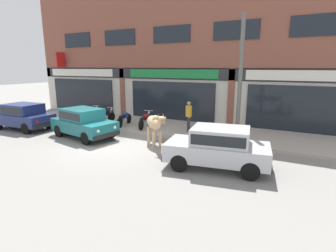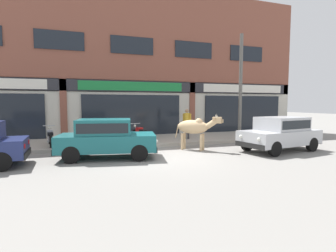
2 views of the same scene
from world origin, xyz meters
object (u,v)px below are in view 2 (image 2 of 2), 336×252
(car_0, at_px, (280,132))
(cow, at_px, (195,127))
(motorcycle_0, at_px, (50,137))
(motorcycle_1, at_px, (80,137))
(motorcycle_3, at_px, (140,134))
(pedestrian, at_px, (187,121))
(utility_pole, at_px, (241,87))
(motorcycle_2, at_px, (113,135))
(car_1, at_px, (106,137))

(car_0, bearing_deg, cow, 157.42)
(motorcycle_0, bearing_deg, motorcycle_1, -9.32)
(motorcycle_0, bearing_deg, cow, -20.94)
(car_0, bearing_deg, motorcycle_3, 145.61)
(car_0, height_order, pedestrian, pedestrian)
(motorcycle_0, bearing_deg, car_0, -21.53)
(motorcycle_3, xyz_separation_m, pedestrian, (2.56, 0.17, 0.60))
(cow, distance_m, utility_pole, 4.14)
(motorcycle_1, bearing_deg, utility_pole, -3.79)
(motorcycle_2, bearing_deg, motorcycle_3, 3.77)
(motorcycle_1, bearing_deg, cow, -23.83)
(car_0, height_order, utility_pole, utility_pole)
(motorcycle_2, bearing_deg, car_1, -101.88)
(motorcycle_3, relative_size, utility_pole, 0.33)
(utility_pole, bearing_deg, car_1, -163.98)
(car_1, xyz_separation_m, pedestrian, (4.48, 2.89, 0.33))
(motorcycle_0, relative_size, motorcycle_2, 1.01)
(car_1, relative_size, motorcycle_0, 2.10)
(motorcycle_3, bearing_deg, car_0, -34.39)
(motorcycle_0, height_order, pedestrian, pedestrian)
(cow, height_order, pedestrian, pedestrian)
(motorcycle_3, distance_m, utility_pole, 5.80)
(car_1, distance_m, utility_pole, 7.74)
(motorcycle_0, bearing_deg, motorcycle_3, -1.16)
(motorcycle_1, distance_m, motorcycle_3, 2.82)
(car_1, xyz_separation_m, motorcycle_1, (-0.90, 2.59, -0.27))
(motorcycle_0, relative_size, motorcycle_1, 1.00)
(cow, height_order, motorcycle_2, cow)
(motorcycle_0, distance_m, motorcycle_3, 4.09)
(pedestrian, distance_m, utility_pole, 3.32)
(motorcycle_0, bearing_deg, utility_pole, -4.56)
(motorcycle_1, height_order, utility_pole, utility_pole)
(car_1, height_order, motorcycle_3, car_1)
(cow, xyz_separation_m, motorcycle_3, (-1.92, 2.22, -0.46))
(car_0, relative_size, utility_pole, 0.69)
(motorcycle_0, distance_m, pedestrian, 6.68)
(car_1, distance_m, motorcycle_2, 2.70)
(motorcycle_2, bearing_deg, cow, -32.99)
(motorcycle_1, bearing_deg, motorcycle_3, 2.59)
(cow, height_order, car_0, cow)
(car_0, height_order, motorcycle_1, car_0)
(cow, relative_size, motorcycle_3, 0.96)
(car_0, distance_m, motorcycle_3, 6.41)
(utility_pole, bearing_deg, car_0, -89.46)
(motorcycle_2, xyz_separation_m, pedestrian, (3.92, 0.26, 0.60))
(motorcycle_0, height_order, motorcycle_3, same)
(car_0, distance_m, utility_pole, 3.62)
(motorcycle_1, xyz_separation_m, motorcycle_2, (1.45, 0.04, 0.00))
(motorcycle_2, height_order, pedestrian, pedestrian)
(utility_pole, bearing_deg, motorcycle_0, 175.44)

